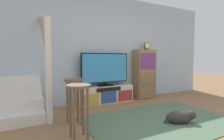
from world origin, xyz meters
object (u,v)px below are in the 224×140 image
object	(u,v)px
desk_clock	(147,46)
bar_stool_far	(74,91)
side_cabinet	(144,74)
bar_stool_near	(79,99)
media_console	(106,95)
dog	(181,117)
television	(105,69)

from	to	relation	value
desk_clock	bar_stool_far	xyz separation A→B (m)	(-2.34, -1.00, -0.88)
side_cabinet	bar_stool_near	distance (m)	2.86
media_console	side_cabinet	xyz separation A→B (m)	(1.20, 0.01, 0.45)
media_console	dog	world-z (taller)	media_console
desk_clock	bar_stool_near	xyz separation A→B (m)	(-2.44, -1.57, -0.89)
television	bar_stool_near	bearing A→B (deg)	-126.41
bar_stool_near	dog	xyz separation A→B (m)	(1.69, -0.28, -0.44)
television	dog	xyz separation A→B (m)	(0.51, -1.88, -0.74)
side_cabinet	desk_clock	xyz separation A→B (m)	(0.07, -0.01, 0.78)
bar_stool_far	television	bearing A→B (deg)	43.56
media_console	bar_stool_near	xyz separation A→B (m)	(-1.18, -1.58, 0.34)
bar_stool_near	media_console	bearing A→B (deg)	53.17
desk_clock	bar_stool_near	bearing A→B (deg)	-147.25
side_cabinet	bar_stool_near	bearing A→B (deg)	-146.27
desk_clock	dog	bearing A→B (deg)	-112.18
side_cabinet	dog	world-z (taller)	side_cabinet
television	media_console	bearing A→B (deg)	-90.00
television	dog	world-z (taller)	television
television	desk_clock	distance (m)	1.39
television	bar_stool_near	distance (m)	2.01
side_cabinet	bar_stool_near	world-z (taller)	side_cabinet
bar_stool_far	dog	world-z (taller)	bar_stool_far
desk_clock	side_cabinet	bearing A→B (deg)	167.51
side_cabinet	desk_clock	size ratio (longest dim) A/B	6.45
television	bar_stool_far	size ratio (longest dim) A/B	1.60
desk_clock	bar_stool_near	distance (m)	3.04
television	dog	bearing A→B (deg)	-74.81
desk_clock	bar_stool_far	size ratio (longest dim) A/B	0.27
desk_clock	bar_stool_near	world-z (taller)	desk_clock
television	side_cabinet	world-z (taller)	side_cabinet
bar_stool_far	dog	distance (m)	1.86
dog	side_cabinet	bearing A→B (deg)	69.79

